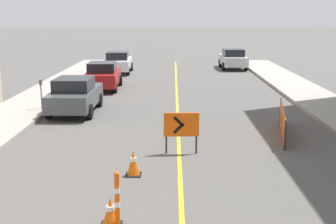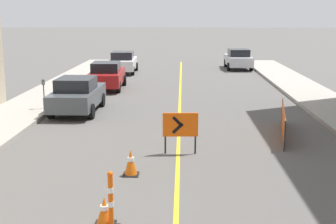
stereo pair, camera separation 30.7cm
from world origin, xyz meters
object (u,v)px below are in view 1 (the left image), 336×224
Objects in this scene: parked_car_curb_near at (75,95)px; parked_car_opposite_side at (233,59)px; parked_car_curb_mid at (103,76)px; parked_car_curb_far at (118,62)px; traffic_cone_fourth at (111,212)px; delineator_post_rear at (117,204)px; parking_meter_far_curb at (41,88)px; traffic_cone_fifth at (133,163)px; arrow_barricade_primary at (181,126)px.

parked_car_curb_near and parked_car_opposite_side have the same top height.
parked_car_curb_mid is 1.00× the size of parked_car_curb_far.
traffic_cone_fourth is 0.50× the size of delineator_post_rear.
parked_car_curb_far reaches higher than parking_meter_far_curb.
parked_car_curb_mid is 6.83m from parking_meter_far_curb.
parking_meter_far_curb is at bearing -123.68° from parked_car_opposite_side.
parked_car_curb_mid is at bearing 99.34° from delineator_post_rear.
parked_car_curb_far is at bearing 97.68° from traffic_cone_fifth.
parked_car_curb_near is 0.99× the size of parked_car_curb_far.
traffic_cone_fifth is 0.16× the size of parked_car_opposite_side.
parked_car_curb_near is (-3.28, 8.22, 0.45)m from traffic_cone_fifth.
parked_car_curb_mid is at bearing 106.06° from arrow_barricade_primary.
parking_meter_far_curb is at bearing -98.92° from parked_car_curb_far.
arrow_barricade_primary is 7.71m from parked_car_curb_near.
parked_car_curb_mid is at bearing 75.00° from parking_meter_far_curb.
parked_car_curb_mid is at bearing 88.31° from parked_car_curb_near.
arrow_barricade_primary is (1.55, 5.19, 0.59)m from traffic_cone_fourth.
traffic_cone_fifth is 22.54m from parked_car_curb_far.
parked_car_curb_far and parked_car_opposite_side have the same top height.
parking_meter_far_curb is at bearing -107.36° from parked_car_curb_mid.
parked_car_curb_near reaches higher than traffic_cone_fourth.
traffic_cone_fourth is 25.62m from parked_car_curb_far.
delineator_post_rear is at bearing -83.02° from parked_car_curb_mid.
arrow_barricade_primary reaches higher than traffic_cone_fourth.
arrow_barricade_primary is (1.35, 2.05, 0.55)m from traffic_cone_fifth.
parked_car_opposite_side reaches higher than arrow_barricade_primary.
parking_meter_far_curb is (-4.79, 8.23, 0.77)m from traffic_cone_fifth.
traffic_cone_fourth is at bearing -103.57° from parked_car_opposite_side.
parked_car_opposite_side is at bearing 78.29° from delineator_post_rear.
traffic_cone_fifth is 8.86m from parked_car_curb_near.
traffic_cone_fifth is at bearing -80.83° from parked_car_curb_mid.
delineator_post_rear is 12.45m from parking_meter_far_curb.
parked_car_curb_far is at bearing 87.53° from parked_car_curb_mid.
parked_car_curb_near is at bearing -119.85° from parked_car_opposite_side.
parked_car_curb_near is at bearing -92.82° from parked_car_curb_far.
delineator_post_rear is 0.29× the size of parked_car_curb_near.
delineator_post_rear is 18.34m from parked_car_curb_mid.
parked_car_opposite_side reaches higher than delineator_post_rear.
parked_car_curb_mid and parked_car_opposite_side have the same top height.
arrow_barricade_primary is at bearing -73.47° from parked_car_curb_mid.
parked_car_curb_mid is (0.26, 6.60, 0.00)m from parked_car_curb_near.
delineator_post_rear reaches higher than traffic_cone_fourth.
traffic_cone_fifth is at bearing -67.70° from parked_car_curb_near.
delineator_post_rear is at bearing -73.74° from parked_car_curb_near.
traffic_cone_fourth is 0.48× the size of arrow_barricade_primary.
traffic_cone_fourth is 5.45m from arrow_barricade_primary.
parked_car_curb_mid reaches higher than traffic_cone_fifth.
traffic_cone_fourth is at bearing -93.78° from traffic_cone_fifth.
parked_car_curb_near and parked_car_curb_mid have the same top height.
arrow_barricade_primary is 20.74m from parked_car_curb_far.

